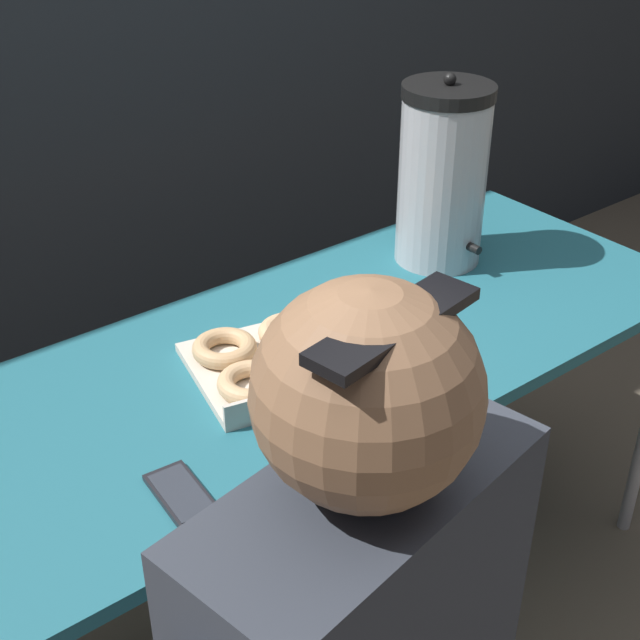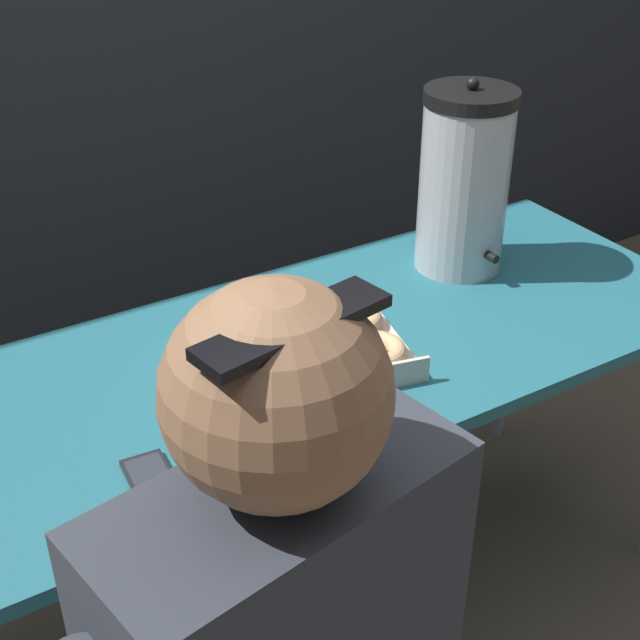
# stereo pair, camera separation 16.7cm
# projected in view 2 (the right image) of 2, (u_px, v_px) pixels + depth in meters

# --- Properties ---
(ground_plane) EXTENTS (12.00, 12.00, 0.00)m
(ground_plane) POSITION_uv_depth(u_px,v_px,m) (329.00, 601.00, 2.09)
(ground_plane) COLOR brown
(folding_table) EXTENTS (1.60, 0.65, 0.72)m
(folding_table) POSITION_uv_depth(u_px,v_px,m) (331.00, 363.00, 1.74)
(folding_table) COLOR #236675
(folding_table) RESTS_ON ground
(donut_box) EXTENTS (0.45, 0.36, 0.05)m
(donut_box) POSITION_uv_depth(u_px,v_px,m) (300.00, 352.00, 1.65)
(donut_box) COLOR beige
(donut_box) RESTS_ON folding_table
(coffee_urn) EXTENTS (0.20, 0.22, 0.42)m
(coffee_urn) POSITION_uv_depth(u_px,v_px,m) (464.00, 181.00, 1.89)
(coffee_urn) COLOR #B7B7BC
(coffee_urn) RESTS_ON folding_table
(cell_phone) EXTENTS (0.08, 0.14, 0.01)m
(cell_phone) POSITION_uv_depth(u_px,v_px,m) (153.00, 483.00, 1.37)
(cell_phone) COLOR black
(cell_phone) RESTS_ON folding_table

